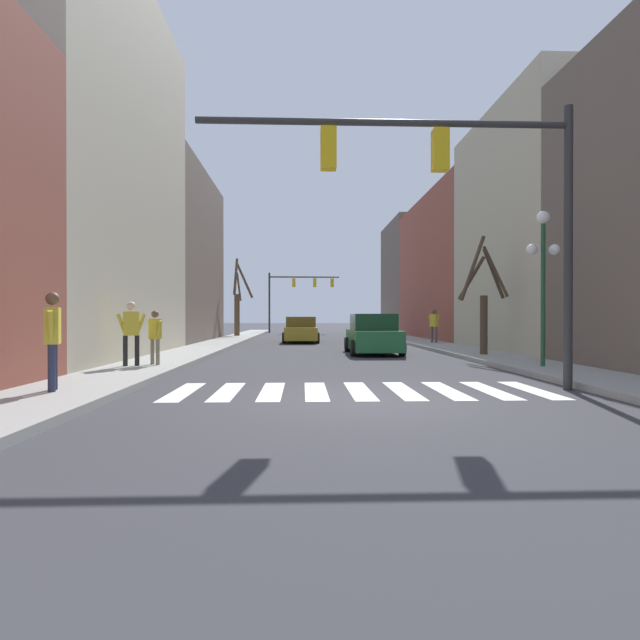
# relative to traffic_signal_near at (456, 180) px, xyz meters

# --- Properties ---
(ground_plane) EXTENTS (240.00, 240.00, 0.00)m
(ground_plane) POSITION_rel_traffic_signal_near_xyz_m (-1.99, -1.10, -4.34)
(ground_plane) COLOR #38383D
(sidewalk_left) EXTENTS (2.19, 90.00, 0.15)m
(sidewalk_left) POSITION_rel_traffic_signal_near_xyz_m (-7.68, -1.10, -4.26)
(sidewalk_left) COLOR #9E9E99
(sidewalk_left) RESTS_ON ground_plane
(building_row_left) EXTENTS (6.00, 32.72, 13.72)m
(building_row_left) POSITION_rel_traffic_signal_near_xyz_m (-11.78, 9.81, 1.32)
(building_row_left) COLOR #934C3D
(building_row_left) RESTS_ON ground_plane
(building_row_right) EXTENTS (6.00, 47.07, 10.39)m
(building_row_right) POSITION_rel_traffic_signal_near_xyz_m (7.79, 16.75, 0.53)
(building_row_right) COLOR #66564C
(building_row_right) RESTS_ON ground_plane
(crosswalk_stripes) EXTENTS (7.65, 2.60, 0.01)m
(crosswalk_stripes) POSITION_rel_traffic_signal_near_xyz_m (-1.99, 0.04, -4.33)
(crosswalk_stripes) COLOR white
(crosswalk_stripes) RESTS_ON ground_plane
(traffic_signal_near) EXTENTS (7.76, 0.28, 5.90)m
(traffic_signal_near) POSITION_rel_traffic_signal_near_xyz_m (0.00, 0.00, 0.00)
(traffic_signal_near) COLOR #2D2D2D
(traffic_signal_near) RESTS_ON ground_plane
(traffic_signal_far) EXTENTS (6.85, 0.28, 5.81)m
(traffic_signal_far) POSITION_rel_traffic_signal_near_xyz_m (-3.75, 38.19, -0.01)
(traffic_signal_far) COLOR #2D2D2D
(traffic_signal_far) RESTS_ON ground_plane
(street_lamp_right_corner) EXTENTS (0.95, 0.36, 4.32)m
(street_lamp_right_corner) POSITION_rel_traffic_signal_near_xyz_m (3.53, 3.49, -1.13)
(street_lamp_right_corner) COLOR #1E4C2D
(street_lamp_right_corner) RESTS_ON sidewalk_right
(car_parked_left_near) EXTENTS (2.11, 4.31, 1.65)m
(car_parked_left_near) POSITION_rel_traffic_signal_near_xyz_m (-0.24, 10.37, -3.57)
(car_parked_left_near) COLOR #236B38
(car_parked_left_near) RESTS_ON ground_plane
(car_at_intersection) EXTENTS (2.15, 4.70, 1.54)m
(car_at_intersection) POSITION_rel_traffic_signal_near_xyz_m (-3.24, 20.04, -3.61)
(car_at_intersection) COLOR #A38423
(car_at_intersection) RESTS_ON ground_plane
(car_driving_away_lane) EXTENTS (2.18, 4.17, 1.63)m
(car_driving_away_lane) POSITION_rel_traffic_signal_near_xyz_m (1.38, 25.14, -3.58)
(car_driving_away_lane) COLOR gray
(car_driving_away_lane) RESTS_ON ground_plane
(pedestrian_near_right_corner) EXTENTS (0.76, 0.37, 1.80)m
(pedestrian_near_right_corner) POSITION_rel_traffic_signal_near_xyz_m (-7.97, 3.99, -3.12)
(pedestrian_near_right_corner) COLOR black
(pedestrian_near_right_corner) RESTS_ON sidewalk_left
(pedestrian_on_left_sidewalk) EXTENTS (0.56, 0.50, 1.56)m
(pedestrian_on_left_sidewalk) POSITION_rel_traffic_signal_near_xyz_m (-7.42, 4.39, -3.27)
(pedestrian_on_left_sidewalk) COLOR #7A705B
(pedestrian_on_left_sidewalk) RESTS_ON sidewalk_left
(pedestrian_on_right_sidewalk) EXTENTS (0.37, 0.77, 1.83)m
(pedestrian_on_right_sidewalk) POSITION_rel_traffic_signal_near_xyz_m (-7.81, -0.74, -3.10)
(pedestrian_on_right_sidewalk) COLOR #282D47
(pedestrian_on_right_sidewalk) RESTS_ON sidewalk_left
(pedestrian_crossing_street) EXTENTS (0.50, 0.70, 1.80)m
(pedestrian_crossing_street) POSITION_rel_traffic_signal_near_xyz_m (3.95, 16.52, -3.12)
(pedestrian_crossing_street) COLOR #4C4C51
(pedestrian_crossing_street) RESTS_ON sidewalk_right
(street_tree_right_mid) EXTENTS (1.40, 3.65, 5.74)m
(street_tree_right_mid) POSITION_rel_traffic_signal_near_xyz_m (-7.93, 26.94, -1.74)
(street_tree_right_mid) COLOR brown
(street_tree_right_mid) RESTS_ON sidewalk_left
(street_tree_left_far) EXTENTS (1.99, 0.97, 4.37)m
(street_tree_left_far) POSITION_rel_traffic_signal_near_xyz_m (3.46, 7.90, -2.23)
(street_tree_left_far) COLOR #473828
(street_tree_left_far) RESTS_ON sidewalk_right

